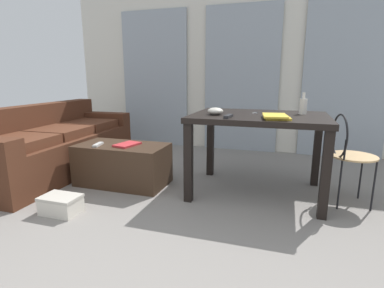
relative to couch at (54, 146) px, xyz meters
The scene contains 15 objects.
ground_plane 1.96m from the couch, ahead, with size 8.42×8.42×0.00m, color gray.
wall_back 2.81m from the couch, 43.79° to the left, with size 5.44×0.10×2.55m, color silver.
curtains 2.69m from the couch, 42.43° to the left, with size 3.87×0.03×2.11m.
couch is the anchor object (origin of this frame).
coffee_table 1.00m from the couch, ahead, with size 0.92×0.49×0.42m.
craft_table 2.36m from the couch, ahead, with size 1.21×0.89×0.76m.
wire_chair 3.09m from the couch, ahead, with size 0.38×0.40×0.80m.
bottle_near 2.77m from the couch, ahead, with size 0.07×0.07×0.20m.
bowl 2.02m from the couch, ahead, with size 0.14×0.14×0.07m, color beige.
book_stack 2.55m from the couch, ahead, with size 0.25×0.31×0.03m.
tv_remote_on_table 2.18m from the couch, ahead, with size 0.04×0.16×0.02m, color #232326.
scissors 2.34m from the couch, ahead, with size 0.05×0.11×0.00m.
tv_remote_primary 0.83m from the couch, 17.30° to the right, with size 0.05×0.17×0.02m, color #B7B7B2.
magazine 1.07m from the couch, ahead, with size 0.17×0.26×0.02m, color red.
shoebox 1.27m from the couch, 46.53° to the right, with size 0.31×0.21×0.15m.
Camera 1 is at (0.67, -1.06, 1.10)m, focal length 27.79 mm.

